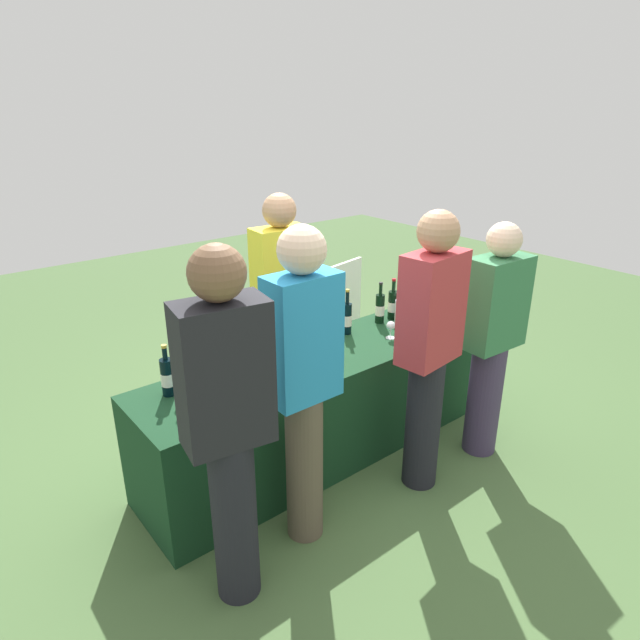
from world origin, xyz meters
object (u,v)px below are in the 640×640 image
(wine_bottle_4, at_px, (347,318))
(wine_bottle_2, at_px, (220,363))
(wine_bottle_0, at_px, (167,377))
(wine_glass_0, at_px, (263,376))
(wine_bottle_5, at_px, (380,308))
(wine_bottle_6, at_px, (393,305))
(wine_glass_2, at_px, (391,326))
(ice_bucket, at_px, (411,313))
(menu_board, at_px, (342,311))
(wine_glass_3, at_px, (419,315))
(guest_0, at_px, (228,421))
(server_pouring, at_px, (282,303))
(wine_bottle_1, at_px, (186,374))
(guest_3, at_px, (492,336))
(guest_2, at_px, (429,345))
(wine_glass_1, at_px, (327,345))
(wine_bottle_3, at_px, (247,350))

(wine_bottle_4, bearing_deg, wine_bottle_2, -177.51)
(wine_bottle_0, xyz_separation_m, wine_glass_0, (0.43, -0.30, -0.02))
(wine_bottle_5, xyz_separation_m, wine_glass_0, (-1.24, -0.32, -0.02))
(wine_bottle_6, height_order, wine_glass_2, wine_bottle_6)
(ice_bucket, height_order, menu_board, ice_bucket)
(wine_bottle_5, bearing_deg, wine_glass_3, -57.41)
(ice_bucket, bearing_deg, wine_bottle_0, 175.24)
(wine_glass_2, bearing_deg, wine_glass_3, 2.01)
(wine_glass_0, height_order, guest_0, guest_0)
(wine_bottle_2, xyz_separation_m, wine_glass_3, (1.51, -0.20, -0.01))
(wine_bottle_2, xyz_separation_m, server_pouring, (0.72, 0.39, 0.09))
(wine_glass_0, bearing_deg, wine_bottle_1, 143.43)
(server_pouring, relative_size, guest_3, 1.07)
(server_pouring, relative_size, guest_2, 0.98)
(wine_bottle_0, distance_m, guest_0, 0.80)
(wine_bottle_6, distance_m, guest_0, 2.03)
(wine_glass_2, height_order, guest_2, guest_2)
(wine_glass_3, xyz_separation_m, guest_3, (0.03, -0.59, 0.03))
(wine_bottle_1, xyz_separation_m, ice_bucket, (1.72, -0.11, -0.02))
(wine_bottle_6, bearing_deg, wine_bottle_5, 177.72)
(wine_bottle_1, bearing_deg, ice_bucket, -3.60)
(wine_bottle_6, distance_m, guest_3, 0.83)
(wine_glass_1, distance_m, wine_glass_2, 0.56)
(wine_bottle_0, bearing_deg, guest_3, -23.41)
(guest_2, height_order, menu_board, guest_2)
(wine_bottle_6, bearing_deg, wine_bottle_2, -178.38)
(wine_bottle_3, bearing_deg, guest_2, -46.59)
(wine_bottle_5, bearing_deg, wine_bottle_4, -179.59)
(wine_bottle_5, height_order, guest_2, guest_2)
(wine_glass_1, relative_size, ice_bucket, 0.67)
(wine_bottle_5, xyz_separation_m, wine_glass_2, (-0.15, -0.25, -0.03))
(wine_glass_0, relative_size, ice_bucket, 0.60)
(guest_2, height_order, guest_3, guest_2)
(guest_0, relative_size, guest_2, 1.02)
(wine_bottle_3, bearing_deg, wine_bottle_1, -172.67)
(wine_bottle_1, bearing_deg, guest_0, -102.01)
(wine_bottle_2, bearing_deg, guest_2, -38.38)
(wine_bottle_4, bearing_deg, wine_bottle_5, 0.41)
(guest_3, bearing_deg, menu_board, 85.89)
(wine_bottle_0, bearing_deg, wine_bottle_5, 0.83)
(wine_bottle_5, relative_size, guest_0, 0.18)
(wine_bottle_6, xyz_separation_m, wine_glass_2, (-0.27, -0.25, -0.03))
(guest_2, bearing_deg, server_pouring, 95.00)
(wine_bottle_3, height_order, wine_bottle_5, wine_bottle_3)
(wine_glass_3, bearing_deg, menu_board, 76.93)
(wine_bottle_3, relative_size, ice_bucket, 1.40)
(wine_glass_3, bearing_deg, wine_bottle_2, 172.59)
(wine_bottle_0, bearing_deg, wine_bottle_2, -4.19)
(ice_bucket, bearing_deg, wine_bottle_5, 128.58)
(wine_bottle_2, height_order, wine_bottle_4, wine_bottle_4)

